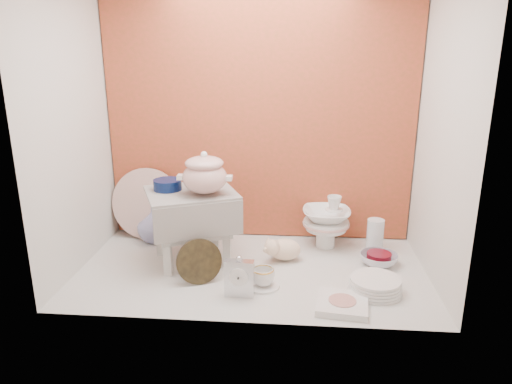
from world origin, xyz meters
TOP-DOWN VIEW (x-y plane):
  - ground at (0.00, 0.00)m, footprint 1.80×1.80m
  - niche_shell at (0.00, 0.18)m, footprint 1.86×1.03m
  - step_stool at (-0.33, 0.09)m, footprint 0.57×0.53m
  - soup_tureen at (-0.24, 0.04)m, footprint 0.34×0.34m
  - cobalt_bowl at (-0.46, 0.11)m, footprint 0.18×0.18m
  - floral_platter at (-0.67, 0.40)m, footprint 0.44×0.12m
  - blue_white_vase at (-0.61, 0.34)m, footprint 0.21×0.21m
  - lacquer_tray at (-0.24, -0.16)m, footprint 0.23×0.15m
  - mantel_clock at (-0.03, -0.28)m, footprint 0.14×0.05m
  - plush_pig at (0.17, 0.13)m, footprint 0.25×0.20m
  - teacup_saucer at (0.07, -0.18)m, footprint 0.21×0.21m
  - gold_rim_teacup at (0.07, -0.18)m, footprint 0.11×0.11m
  - lattice_dish at (0.44, -0.34)m, footprint 0.25×0.25m
  - dinner_plate_stack at (0.60, -0.19)m, footprint 0.28×0.28m
  - crystal_bowl at (0.67, 0.12)m, footprint 0.21×0.21m
  - clear_glass_vase at (0.67, 0.29)m, footprint 0.10×0.10m
  - porcelain_tower at (0.40, 0.34)m, footprint 0.35×0.35m

SIDE VIEW (x-z plane):
  - ground at x=0.00m, z-range 0.00..0.00m
  - teacup_saucer at x=0.07m, z-range 0.00..0.01m
  - lattice_dish at x=0.44m, z-range 0.00..0.03m
  - crystal_bowl at x=0.67m, z-range 0.00..0.06m
  - dinner_plate_stack at x=0.60m, z-range 0.00..0.07m
  - gold_rim_teacup at x=0.07m, z-range 0.01..0.10m
  - plush_pig at x=0.17m, z-range 0.00..0.13m
  - clear_glass_vase at x=0.67m, z-range 0.00..0.19m
  - mantel_clock at x=-0.03m, z-range 0.00..0.20m
  - blue_white_vase at x=-0.61m, z-range 0.00..0.22m
  - lacquer_tray at x=-0.24m, z-range 0.00..0.22m
  - porcelain_tower at x=0.40m, z-range 0.00..0.31m
  - step_stool at x=-0.33m, z-range 0.00..0.39m
  - floral_platter at x=-0.67m, z-range 0.00..0.43m
  - cobalt_bowl at x=-0.46m, z-range 0.39..0.45m
  - soup_tureen at x=-0.24m, z-range 0.39..0.62m
  - niche_shell at x=0.00m, z-range 0.17..1.70m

